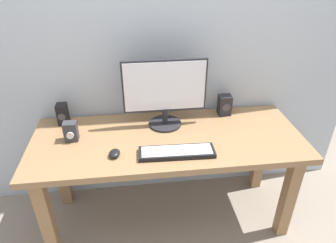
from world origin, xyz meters
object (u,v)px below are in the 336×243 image
Objects in this scene: keyboard_primary at (177,152)px; monitor at (165,91)px; desk at (168,151)px; audio_controller at (71,131)px; speaker_right at (225,105)px; speaker_left at (63,114)px; mouse at (115,153)px.

monitor is at bearing 94.34° from keyboard_primary.
monitor is 1.21× the size of keyboard_primary.
audio_controller is (-0.62, 0.04, 0.17)m from desk.
speaker_right is 1.10m from audio_controller.
keyboard_primary is 3.11× the size of speaker_right.
speaker_right is (0.46, 0.26, 0.18)m from desk.
speaker_right is at bearing 30.05° from desk.
speaker_right is (0.42, 0.46, 0.06)m from keyboard_primary.
desk is at bearing -20.45° from speaker_left.
audio_controller is at bearing 153.80° from mouse.
speaker_left is (-0.37, 0.43, 0.06)m from mouse.
desk is 3.18× the size of monitor.
speaker_left reaches higher than mouse.
keyboard_primary is (0.03, -0.36, -0.24)m from monitor.
monitor is 0.74m from speaker_left.
speaker_right reaches higher than keyboard_primary.
desk is 11.96× the size of speaker_right.
audio_controller is (-0.65, 0.24, 0.05)m from keyboard_primary.
monitor is at bearing 11.38° from audio_controller.
speaker_right reaches higher than mouse.
monitor is 0.54m from mouse.
mouse is (-0.35, -0.33, -0.24)m from monitor.
audio_controller is (0.09, -0.22, -0.01)m from speaker_left.
monitor reaches higher than speaker_left.
keyboard_primary is 0.70m from audio_controller.
keyboard_primary is at bearing -80.87° from desk.
mouse is at bearing 175.66° from keyboard_primary.
speaker_left reaches higher than keyboard_primary.
desk is 0.56m from speaker_right.
speaker_left is at bearing 111.54° from audio_controller.
speaker_left reaches higher than desk.
speaker_left is (-0.71, 0.26, 0.19)m from desk.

